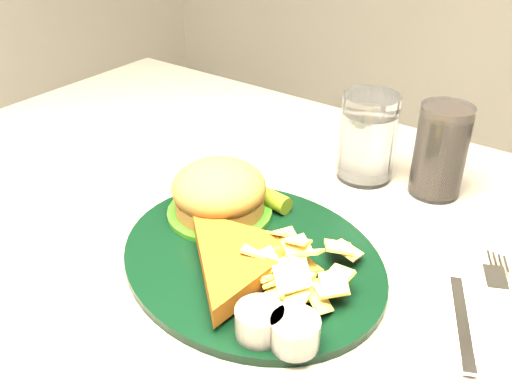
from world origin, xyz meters
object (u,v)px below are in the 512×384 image
water_glass (368,137)px  fork_napkin (465,316)px  cola_glass (440,151)px  dinner_plate (251,236)px

water_glass → fork_napkin: (0.22, -0.21, -0.06)m
cola_glass → fork_napkin: bearing=-61.5°
water_glass → cola_glass: size_ratio=0.98×
water_glass → fork_napkin: 0.31m
cola_glass → fork_napkin: (0.12, -0.22, -0.06)m
dinner_plate → cola_glass: 0.30m
dinner_plate → water_glass: water_glass is taller
water_glass → cola_glass: bearing=9.8°
water_glass → dinner_plate: bearing=-92.3°
cola_glass → fork_napkin: size_ratio=0.72×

